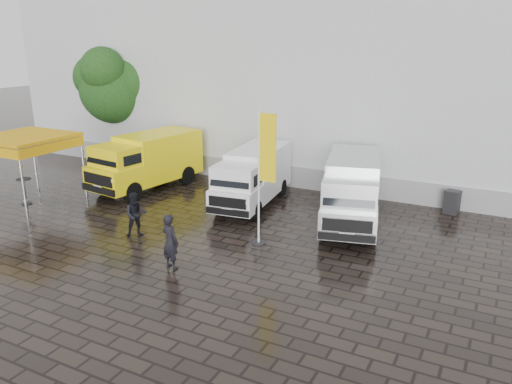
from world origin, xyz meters
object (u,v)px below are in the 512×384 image
(van_yellow, at_px, (147,163))
(van_white, at_px, (253,178))
(wheelie_bin, at_px, (452,202))
(person_tent, at_px, (136,215))
(flagpole, at_px, (264,171))
(van_silver, at_px, (352,192))
(cocktail_table, at_px, (25,191))
(canopy_tent, at_px, (24,140))
(person_front, at_px, (170,242))

(van_yellow, bearing_deg, van_white, 10.25)
(wheelie_bin, bearing_deg, person_tent, -129.43)
(van_white, bearing_deg, van_yellow, 175.37)
(flagpole, height_order, person_tent, flagpole)
(van_white, distance_m, wheelie_bin, 8.25)
(van_silver, distance_m, person_tent, 8.06)
(cocktail_table, bearing_deg, person_tent, -5.87)
(wheelie_bin, bearing_deg, van_white, -148.72)
(van_white, relative_size, person_tent, 3.31)
(van_silver, xyz_separation_m, flagpole, (-2.07, -3.38, 1.38))
(canopy_tent, height_order, cocktail_table, canopy_tent)
(van_white, bearing_deg, van_silver, -11.22)
(canopy_tent, distance_m, person_tent, 7.09)
(van_white, relative_size, van_silver, 0.93)
(van_silver, distance_m, cocktail_table, 13.82)
(van_silver, distance_m, flagpole, 4.20)
(person_front, xyz_separation_m, person_tent, (-2.70, 1.59, -0.07))
(cocktail_table, distance_m, person_tent, 6.74)
(van_silver, relative_size, person_tent, 3.55)
(cocktail_table, bearing_deg, van_silver, 17.24)
(canopy_tent, distance_m, cocktail_table, 2.22)
(canopy_tent, distance_m, wheelie_bin, 18.05)
(van_white, relative_size, cocktail_table, 4.80)
(van_white, xyz_separation_m, person_front, (0.65, -6.71, -0.28))
(van_yellow, bearing_deg, canopy_tent, -122.07)
(flagpole, bearing_deg, person_front, -119.68)
(van_yellow, distance_m, van_white, 5.52)
(van_yellow, xyz_separation_m, cocktail_table, (-3.23, -4.21, -0.72))
(wheelie_bin, distance_m, person_tent, 12.56)
(van_yellow, relative_size, van_white, 1.03)
(canopy_tent, bearing_deg, cocktail_table, -82.03)
(van_white, relative_size, flagpole, 1.14)
(van_white, distance_m, van_silver, 4.45)
(flagpole, bearing_deg, cocktail_table, -176.33)
(van_white, bearing_deg, person_tent, -118.68)
(van_silver, xyz_separation_m, wheelie_bin, (3.32, 3.06, -0.78))
(flagpole, distance_m, cocktail_table, 11.32)
(van_silver, bearing_deg, van_yellow, 165.15)
(person_tent, bearing_deg, canopy_tent, 126.19)
(person_front, bearing_deg, wheelie_bin, -114.21)
(canopy_tent, height_order, person_front, canopy_tent)
(van_silver, xyz_separation_m, canopy_tent, (-13.22, -3.77, 1.50))
(van_yellow, distance_m, wheelie_bin, 13.62)
(cocktail_table, relative_size, person_tent, 0.69)
(van_silver, xyz_separation_m, person_tent, (-6.48, -4.78, -0.44))
(person_front, bearing_deg, van_yellow, -33.70)
(cocktail_table, distance_m, person_front, 9.68)
(van_white, height_order, van_silver, van_silver)
(flagpole, relative_size, person_front, 2.68)
(van_yellow, relative_size, person_tent, 3.41)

